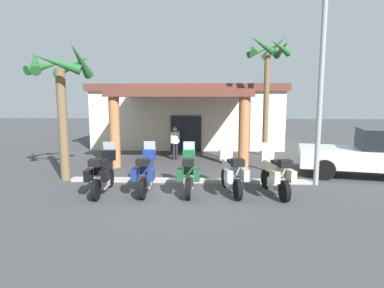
% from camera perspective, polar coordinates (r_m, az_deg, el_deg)
% --- Properties ---
extents(ground_plane, '(80.00, 80.00, 0.00)m').
position_cam_1_polar(ground_plane, '(11.32, -3.82, -7.99)').
color(ground_plane, '#424244').
extents(motel_building, '(12.04, 10.65, 3.97)m').
position_cam_1_polar(motel_building, '(21.58, -0.64, 5.19)').
color(motel_building, silver).
rests_on(motel_building, ground_plane).
extents(motorcycle_black, '(0.71, 2.21, 1.61)m').
position_cam_1_polar(motorcycle_black, '(11.11, -15.34, -4.85)').
color(motorcycle_black, black).
rests_on(motorcycle_black, ground_plane).
extents(motorcycle_blue, '(0.71, 2.21, 1.61)m').
position_cam_1_polar(motorcycle_blue, '(10.93, -8.01, -4.86)').
color(motorcycle_blue, black).
rests_on(motorcycle_blue, ground_plane).
extents(motorcycle_green, '(0.72, 2.21, 1.61)m').
position_cam_1_polar(motorcycle_green, '(10.79, -0.60, -4.95)').
color(motorcycle_green, black).
rests_on(motorcycle_green, ground_plane).
extents(motorcycle_silver, '(0.89, 2.20, 1.61)m').
position_cam_1_polar(motorcycle_silver, '(10.81, 6.90, -4.98)').
color(motorcycle_silver, black).
rests_on(motorcycle_silver, ground_plane).
extents(motorcycle_cream, '(0.88, 2.20, 1.61)m').
position_cam_1_polar(motorcycle_cream, '(10.92, 14.33, -5.04)').
color(motorcycle_cream, black).
rests_on(motorcycle_cream, ground_plane).
extents(pedestrian, '(0.42, 0.38, 1.67)m').
position_cam_1_polar(pedestrian, '(16.63, -2.98, 0.55)').
color(pedestrian, black).
rests_on(pedestrian, ground_plane).
extents(pickup_truck_white, '(5.50, 3.03, 1.95)m').
position_cam_1_polar(pickup_truck_white, '(14.61, 28.98, -1.59)').
color(pickup_truck_white, black).
rests_on(pickup_truck_white, ground_plane).
extents(palm_tree_roadside, '(2.37, 2.40, 5.10)m').
position_cam_1_polar(palm_tree_roadside, '(13.25, -22.10, 9.69)').
color(palm_tree_roadside, brown).
rests_on(palm_tree_roadside, ground_plane).
extents(palm_tree_near_portico, '(2.36, 2.44, 6.45)m').
position_cam_1_polar(palm_tree_near_portico, '(18.26, 13.08, 13.43)').
color(palm_tree_near_portico, brown).
rests_on(palm_tree_near_portico, ground_plane).
extents(roadside_sign, '(1.40, 0.18, 7.95)m').
position_cam_1_polar(roadside_sign, '(12.56, 21.97, 17.13)').
color(roadside_sign, '#99999E').
rests_on(roadside_sign, ground_plane).
extents(curb_strip, '(9.03, 0.36, 0.12)m').
position_cam_1_polar(curb_strip, '(12.30, -0.22, -6.39)').
color(curb_strip, '#ADA89E').
rests_on(curb_strip, ground_plane).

